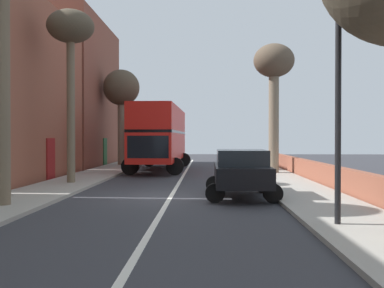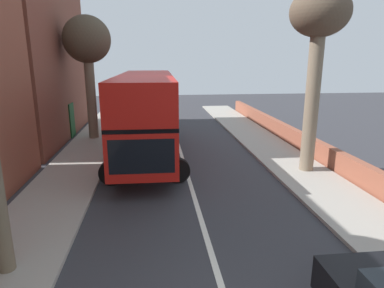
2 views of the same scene
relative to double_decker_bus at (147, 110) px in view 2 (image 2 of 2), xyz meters
The scene contains 3 objects.
double_decker_bus is the anchor object (origin of this frame).
street_tree_left_2 6.17m from the double_decker_bus, 129.34° to the left, with size 2.69×2.69×7.07m.
street_tree_right_3 8.41m from the double_decker_bus, 25.10° to the right, with size 2.33×2.33×7.39m.
Camera 2 is at (-1.35, -3.25, 4.79)m, focal length 31.01 mm.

